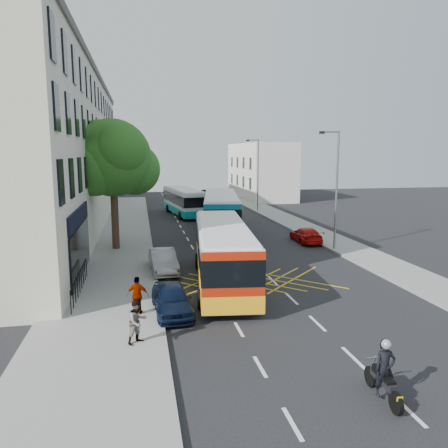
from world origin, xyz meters
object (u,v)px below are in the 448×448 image
bus_mid (221,213)px  parked_car_silver (163,261)px  parked_car_blue (172,299)px  street_tree (112,159)px  distant_car_dark (207,194)px  pedestrian_far (138,295)px  lamp_near (335,184)px  bus_far (183,201)px  motorbike (384,372)px  pedestrian_near (137,322)px  lamp_far (257,171)px  bus_near (223,253)px  red_hatchback (306,235)px  distant_car_grey (192,198)px

bus_mid → parked_car_silver: (-5.44, -11.24, -1.09)m
parked_car_blue → parked_car_silver: parked_car_silver is taller
street_tree → parked_car_silver: 8.89m
distant_car_dark → pedestrian_far: 45.76m
street_tree → parked_car_silver: street_tree is taller
lamp_near → bus_far: 21.33m
street_tree → pedestrian_far: 14.05m
motorbike → pedestrian_near: bearing=147.3°
lamp_far → motorbike: (-6.59, -37.44, -3.79)m
motorbike → pedestrian_far: (-6.61, 7.50, 0.11)m
bus_near → pedestrian_far: (-4.32, -3.93, -0.69)m
bus_mid → red_hatchback: 7.55m
bus_mid → motorbike: (-0.23, -25.42, -0.91)m
street_tree → bus_near: 11.67m
bus_far → pedestrian_far: 29.71m
bus_far → motorbike: (1.78, -36.81, -0.68)m
lamp_near → bus_far: bearing=113.4°
motorbike → red_hatchback: size_ratio=0.51×
bus_near → street_tree: bearing=129.5°
street_tree → bus_far: (6.34, 16.41, -4.79)m
lamp_near → lamp_far: same height
red_hatchback → distant_car_grey: size_ratio=0.93×
motorbike → pedestrian_far: size_ratio=1.27×
lamp_far → distant_car_dark: size_ratio=1.84×
pedestrian_far → bus_near: bearing=-126.1°
parked_car_blue → pedestrian_near: pedestrian_near is taller
red_hatchback → pedestrian_far: bearing=48.2°
lamp_far → lamp_near: bearing=-90.0°
red_hatchback → bus_far: bearing=-63.1°
pedestrian_near → pedestrian_far: (0.00, 2.85, 0.00)m
lamp_far → distant_car_dark: 15.64m
bus_mid → parked_car_blue: bearing=-97.5°
bus_near → bus_mid: bearing=86.2°
bus_far → pedestrian_far: (-4.83, -29.31, -0.57)m
lamp_near → parked_car_blue: size_ratio=2.14×
street_tree → motorbike: street_tree is taller
parked_car_silver → pedestrian_far: 6.83m
lamp_far → parked_car_blue: (-11.80, -29.83, -3.98)m
motorbike → distant_car_grey: motorbike is taller
street_tree → distant_car_grey: 29.71m
lamp_near → pedestrian_far: 16.93m
red_hatchback → bus_near: bearing=50.1°
distant_car_dark → pedestrian_near: size_ratio=2.79×
street_tree → red_hatchback: bearing=0.3°
street_tree → red_hatchback: (13.94, 0.07, -5.72)m
lamp_near → parked_car_blue: 15.86m
bus_mid → parked_car_blue: 18.66m
parked_car_blue → parked_car_silver: 6.57m
bus_far → pedestrian_near: bus_far is taller
bus_mid → pedestrian_far: bus_mid is taller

